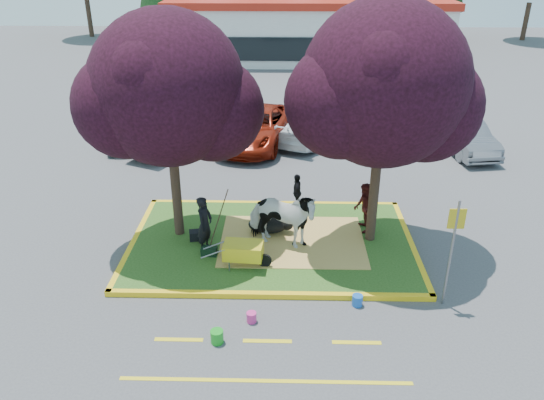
{
  "coord_description": "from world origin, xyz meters",
  "views": [
    {
      "loc": [
        0.33,
        -13.49,
        8.06
      ],
      "look_at": [
        -0.01,
        0.5,
        1.24
      ],
      "focal_mm": 35.0,
      "sensor_mm": 36.0,
      "label": 1
    }
  ],
  "objects_px": {
    "sign_post": "(453,242)",
    "bucket_green": "(217,337)",
    "calf": "(268,224)",
    "cow": "(281,219)",
    "wheelbarrow": "(244,251)",
    "car_silver": "(171,133)",
    "handler": "(205,224)",
    "car_black": "(127,132)",
    "bucket_blue": "(357,300)",
    "bucket_pink": "(251,317)"
  },
  "relations": [
    {
      "from": "bucket_green",
      "to": "sign_post",
      "type": "bearing_deg",
      "value": 16.03
    },
    {
      "from": "calf",
      "to": "handler",
      "type": "distance_m",
      "value": 2.11
    },
    {
      "from": "bucket_green",
      "to": "bucket_pink",
      "type": "bearing_deg",
      "value": 45.22
    },
    {
      "from": "car_black",
      "to": "bucket_blue",
      "type": "bearing_deg",
      "value": -58.41
    },
    {
      "from": "bucket_green",
      "to": "car_black",
      "type": "xyz_separation_m",
      "value": [
        -5.44,
        12.72,
        0.43
      ]
    },
    {
      "from": "wheelbarrow",
      "to": "cow",
      "type": "bearing_deg",
      "value": 52.73
    },
    {
      "from": "bucket_blue",
      "to": "cow",
      "type": "bearing_deg",
      "value": 126.68
    },
    {
      "from": "handler",
      "to": "bucket_blue",
      "type": "xyz_separation_m",
      "value": [
        4.04,
        -2.29,
        -0.83
      ]
    },
    {
      "from": "sign_post",
      "to": "bucket_green",
      "type": "distance_m",
      "value": 5.87
    },
    {
      "from": "car_black",
      "to": "sign_post",
      "type": "bearing_deg",
      "value": -51.9
    },
    {
      "from": "bucket_green",
      "to": "handler",
      "type": "bearing_deg",
      "value": 101.35
    },
    {
      "from": "calf",
      "to": "car_black",
      "type": "distance_m",
      "value": 10.22
    },
    {
      "from": "sign_post",
      "to": "wheelbarrow",
      "type": "bearing_deg",
      "value": 164.27
    },
    {
      "from": "cow",
      "to": "sign_post",
      "type": "distance_m",
      "value": 4.75
    },
    {
      "from": "car_silver",
      "to": "cow",
      "type": "bearing_deg",
      "value": 144.38
    },
    {
      "from": "bucket_blue",
      "to": "bucket_pink",
      "type": "bearing_deg",
      "value": -164.86
    },
    {
      "from": "bucket_blue",
      "to": "car_black",
      "type": "bearing_deg",
      "value": 127.72
    },
    {
      "from": "bucket_green",
      "to": "cow",
      "type": "bearing_deg",
      "value": 70.62
    },
    {
      "from": "bucket_pink",
      "to": "bucket_blue",
      "type": "height_order",
      "value": "bucket_blue"
    },
    {
      "from": "bucket_pink",
      "to": "car_black",
      "type": "height_order",
      "value": "car_black"
    },
    {
      "from": "bucket_blue",
      "to": "car_black",
      "type": "height_order",
      "value": "car_black"
    },
    {
      "from": "cow",
      "to": "sign_post",
      "type": "height_order",
      "value": "sign_post"
    },
    {
      "from": "calf",
      "to": "bucket_blue",
      "type": "xyz_separation_m",
      "value": [
        2.3,
        -3.35,
        -0.27
      ]
    },
    {
      "from": "bucket_blue",
      "to": "car_silver",
      "type": "bearing_deg",
      "value": 121.79
    },
    {
      "from": "bucket_pink",
      "to": "car_silver",
      "type": "height_order",
      "value": "car_silver"
    },
    {
      "from": "calf",
      "to": "bucket_pink",
      "type": "distance_m",
      "value": 4.06
    },
    {
      "from": "bucket_pink",
      "to": "car_black",
      "type": "bearing_deg",
      "value": 117.22
    },
    {
      "from": "car_black",
      "to": "car_silver",
      "type": "bearing_deg",
      "value": -19.63
    },
    {
      "from": "bucket_pink",
      "to": "car_silver",
      "type": "relative_size",
      "value": 0.06
    },
    {
      "from": "sign_post",
      "to": "bucket_pink",
      "type": "relative_size",
      "value": 11.03
    },
    {
      "from": "calf",
      "to": "car_silver",
      "type": "distance_m",
      "value": 8.66
    },
    {
      "from": "sign_post",
      "to": "bucket_green",
      "type": "relative_size",
      "value": 9.0
    },
    {
      "from": "sign_post",
      "to": "car_silver",
      "type": "relative_size",
      "value": 0.63
    },
    {
      "from": "wheelbarrow",
      "to": "bucket_green",
      "type": "xyz_separation_m",
      "value": [
        -0.4,
        -2.87,
        -0.48
      ]
    },
    {
      "from": "sign_post",
      "to": "bucket_pink",
      "type": "xyz_separation_m",
      "value": [
        -4.7,
        -0.83,
        -1.64
      ]
    },
    {
      "from": "cow",
      "to": "handler",
      "type": "distance_m",
      "value": 2.16
    },
    {
      "from": "cow",
      "to": "car_silver",
      "type": "xyz_separation_m",
      "value": [
        -4.8,
        8.26,
        -0.3
      ]
    },
    {
      "from": "bucket_green",
      "to": "car_silver",
      "type": "distance_m",
      "value": 12.7
    },
    {
      "from": "car_black",
      "to": "car_silver",
      "type": "xyz_separation_m",
      "value": [
        2.04,
        -0.49,
        0.14
      ]
    },
    {
      "from": "cow",
      "to": "bucket_green",
      "type": "relative_size",
      "value": 6.64
    },
    {
      "from": "bucket_blue",
      "to": "wheelbarrow",
      "type": "bearing_deg",
      "value": 153.45
    },
    {
      "from": "calf",
      "to": "bucket_green",
      "type": "height_order",
      "value": "calf"
    },
    {
      "from": "handler",
      "to": "bucket_green",
      "type": "height_order",
      "value": "handler"
    },
    {
      "from": "calf",
      "to": "bucket_pink",
      "type": "bearing_deg",
      "value": -87.59
    },
    {
      "from": "cow",
      "to": "wheelbarrow",
      "type": "relative_size",
      "value": 1.1
    },
    {
      "from": "wheelbarrow",
      "to": "sign_post",
      "type": "distance_m",
      "value": 5.31
    },
    {
      "from": "cow",
      "to": "calf",
      "type": "distance_m",
      "value": 1.09
    },
    {
      "from": "handler",
      "to": "calf",
      "type": "bearing_deg",
      "value": -41.48
    },
    {
      "from": "bucket_blue",
      "to": "car_silver",
      "type": "distance_m",
      "value": 12.72
    },
    {
      "from": "cow",
      "to": "bucket_pink",
      "type": "relative_size",
      "value": 8.14
    }
  ]
}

